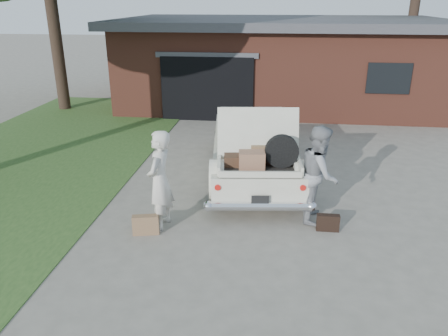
# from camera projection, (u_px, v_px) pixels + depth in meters

# --- Properties ---
(ground) EXTENTS (90.00, 90.00, 0.00)m
(ground) POSITION_uv_depth(u_px,v_px,m) (220.00, 236.00, 7.91)
(ground) COLOR gray
(ground) RESTS_ON ground
(grass_strip) EXTENTS (6.00, 16.00, 0.02)m
(grass_strip) POSITION_uv_depth(u_px,v_px,m) (25.00, 164.00, 11.31)
(grass_strip) COLOR #2D4C1E
(grass_strip) RESTS_ON ground
(house) EXTENTS (12.80, 7.80, 3.30)m
(house) POSITION_uv_depth(u_px,v_px,m) (280.00, 60.00, 17.81)
(house) COLOR brown
(house) RESTS_ON ground
(sedan) EXTENTS (2.46, 5.15, 2.01)m
(sedan) POSITION_uv_depth(u_px,v_px,m) (253.00, 148.00, 10.31)
(sedan) COLOR beige
(sedan) RESTS_ON ground
(woman_left) EXTENTS (0.53, 0.73, 1.88)m
(woman_left) POSITION_uv_depth(u_px,v_px,m) (160.00, 180.00, 7.93)
(woman_left) COLOR beige
(woman_left) RESTS_ON ground
(woman_right) EXTENTS (0.77, 0.96, 1.87)m
(woman_right) POSITION_uv_depth(u_px,v_px,m) (319.00, 174.00, 8.24)
(woman_right) COLOR gray
(woman_right) RESTS_ON ground
(suitcase_left) EXTENTS (0.50, 0.25, 0.37)m
(suitcase_left) POSITION_uv_depth(u_px,v_px,m) (146.00, 225.00, 7.94)
(suitcase_left) COLOR #8C6747
(suitcase_left) RESTS_ON ground
(suitcase_right) EXTENTS (0.42, 0.13, 0.32)m
(suitcase_right) POSITION_uv_depth(u_px,v_px,m) (328.00, 223.00, 8.06)
(suitcase_right) COLOR black
(suitcase_right) RESTS_ON ground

